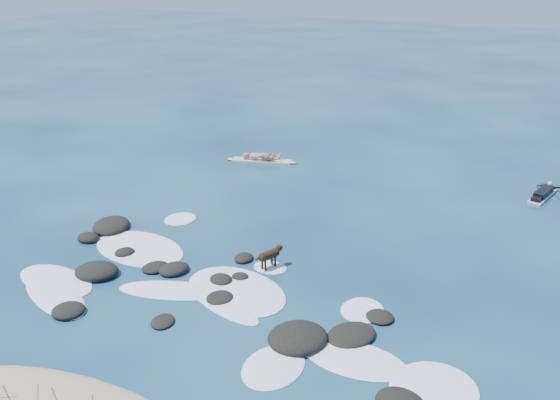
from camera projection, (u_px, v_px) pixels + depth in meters
The scene contains 6 objects.
ground at pixel (269, 280), 18.88m from camera, with size 160.00×160.00×0.00m, color #0A2642.
reef_rocks at pixel (196, 288), 18.23m from camera, with size 13.96×6.45×0.50m.
breaking_foam at pixel (205, 295), 18.06m from camera, with size 14.03×8.15×0.12m.
standing_surfer_rig at pixel (262, 146), 29.53m from camera, with size 3.32×1.48×1.94m.
paddling_surfer_rig at pixel (544, 193), 25.42m from camera, with size 1.16×2.56×0.44m.
dog at pixel (270, 255), 19.41m from camera, with size 0.53×1.12×0.74m.
Camera 1 is at (8.47, -14.40, 9.13)m, focal length 40.00 mm.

